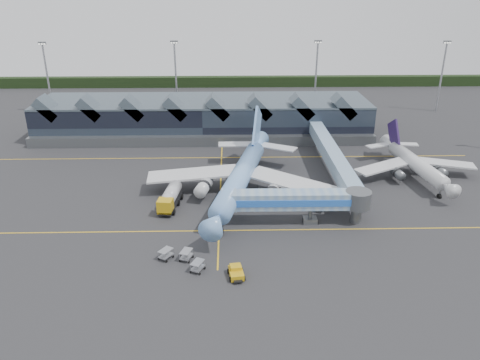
{
  "coord_description": "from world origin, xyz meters",
  "views": [
    {
      "loc": [
        1.96,
        -78.79,
        39.99
      ],
      "look_at": [
        3.88,
        2.45,
        5.0
      ],
      "focal_mm": 35.0,
      "sensor_mm": 36.0,
      "label": 1
    }
  ],
  "objects_px": {
    "fuel_truck": "(171,196)",
    "regional_jet": "(414,163)",
    "main_airliner": "(242,175)",
    "pushback_tug": "(236,272)",
    "jet_bridge": "(305,201)"
  },
  "relations": [
    {
      "from": "jet_bridge",
      "to": "pushback_tug",
      "type": "relative_size",
      "value": 6.9
    },
    {
      "from": "fuel_truck",
      "to": "regional_jet",
      "type": "bearing_deg",
      "value": 21.86
    },
    {
      "from": "regional_jet",
      "to": "jet_bridge",
      "type": "relative_size",
      "value": 1.15
    },
    {
      "from": "main_airliner",
      "to": "regional_jet",
      "type": "distance_m",
      "value": 38.74
    },
    {
      "from": "fuel_truck",
      "to": "pushback_tug",
      "type": "height_order",
      "value": "fuel_truck"
    },
    {
      "from": "jet_bridge",
      "to": "fuel_truck",
      "type": "xyz_separation_m",
      "value": [
        -24.4,
        7.28,
        -2.29
      ]
    },
    {
      "from": "regional_jet",
      "to": "fuel_truck",
      "type": "xyz_separation_m",
      "value": [
        -51.47,
        -13.27,
        -1.26
      ]
    },
    {
      "from": "main_airliner",
      "to": "pushback_tug",
      "type": "xyz_separation_m",
      "value": [
        -1.58,
        -28.46,
        -3.57
      ]
    },
    {
      "from": "main_airliner",
      "to": "fuel_truck",
      "type": "distance_m",
      "value": 14.7
    },
    {
      "from": "main_airliner",
      "to": "pushback_tug",
      "type": "height_order",
      "value": "main_airliner"
    },
    {
      "from": "main_airliner",
      "to": "pushback_tug",
      "type": "relative_size",
      "value": 11.8
    },
    {
      "from": "main_airliner",
      "to": "pushback_tug",
      "type": "bearing_deg",
      "value": -79.59
    },
    {
      "from": "fuel_truck",
      "to": "jet_bridge",
      "type": "bearing_deg",
      "value": -9.22
    },
    {
      "from": "jet_bridge",
      "to": "pushback_tug",
      "type": "xyz_separation_m",
      "value": [
        -12.32,
        -16.24,
        -3.6
      ]
    },
    {
      "from": "pushback_tug",
      "to": "fuel_truck",
      "type": "bearing_deg",
      "value": 109.06
    }
  ]
}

